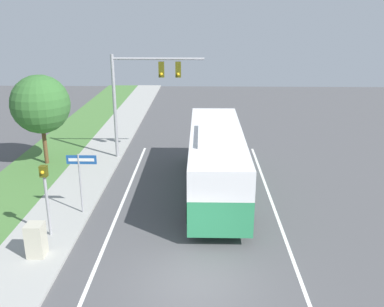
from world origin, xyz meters
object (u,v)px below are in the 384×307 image
Objects in this scene: bus at (216,157)px; utility_cabinet at (36,240)px; street_sign at (81,173)px; signal_gantry at (141,86)px; pedestrian_signal at (46,190)px.

bus reaches higher than utility_cabinet.
street_sign reaches higher than utility_cabinet.
bus reaches higher than street_sign.
bus is at bearing 23.36° from street_sign.
signal_gantry reaches higher than street_sign.
utility_cabinet is (0.03, -1.55, -1.34)m from pedestrian_signal.
street_sign is at bearing -101.99° from signal_gantry.
signal_gantry is at bearing 129.77° from bus.
signal_gantry is 2.22× the size of street_sign.
signal_gantry is 12.29m from utility_cabinet.
signal_gantry is (-4.35, 5.22, 2.62)m from bus.
signal_gantry is 10.48m from pedestrian_signal.
bus is 3.74× the size of street_sign.
signal_gantry is at bearing 78.01° from street_sign.
signal_gantry is 4.97× the size of utility_cabinet.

